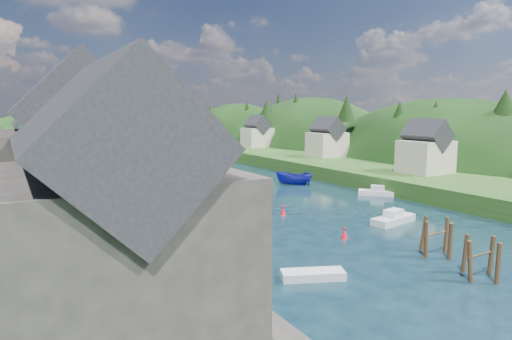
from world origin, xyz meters
TOP-DOWN VIEW (x-y plane):
  - ground at (0.00, 50.00)m, footprint 600.00×600.00m
  - hillside_right at (45.00, 75.00)m, footprint 36.00×245.56m
  - far_hills at (1.22, 174.01)m, footprint 103.00×68.00m
  - hill_trees at (0.25, 63.28)m, footprint 89.88×150.10m
  - quay_left at (-24.00, 20.00)m, footprint 12.00×110.00m
  - quayside_buildings at (-26.00, 6.39)m, footprint 8.00×35.84m
  - boat_sheds at (-26.00, 39.00)m, footprint 7.00×21.00m
  - terrace_right at (25.00, 40.00)m, footprint 16.00×120.00m
  - right_bank_cottages at (28.00, 48.33)m, footprint 9.00×59.24m
  - piling_cluster_near at (-0.11, -4.25)m, footprint 3.00×2.82m
  - piling_cluster_far at (1.48, 0.66)m, footprint 3.11×2.91m
  - channel_buoy_near at (-1.96, 8.10)m, footprint 0.70×0.70m
  - channel_buoy_far at (-1.75, 18.77)m, footprint 0.70×0.70m
  - moored_boats at (-0.27, 18.19)m, footprint 36.78×82.37m

SIDE VIEW (x-z plane):
  - far_hills at x=1.22m, z-range -32.80..11.20m
  - hillside_right at x=45.00m, z-range -31.41..16.59m
  - ground at x=0.00m, z-range 0.00..0.00m
  - channel_buoy_near at x=-1.96m, z-range -0.07..1.03m
  - channel_buoy_far at x=-1.75m, z-range -0.07..1.03m
  - moored_boats at x=-0.27m, z-range -0.44..1.90m
  - quay_left at x=-24.00m, z-range 0.00..2.00m
  - terrace_right at x=25.00m, z-range 0.00..2.40m
  - piling_cluster_near at x=-0.11m, z-range -0.57..3.02m
  - piling_cluster_far at x=1.48m, z-range -0.57..3.12m
  - boat_sheds at x=-26.00m, z-range 1.52..9.02m
  - right_bank_cottages at x=28.00m, z-range 1.64..10.05m
  - quayside_buildings at x=-26.00m, z-range 0.64..13.54m
  - hill_trees at x=0.25m, z-range 4.92..17.31m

